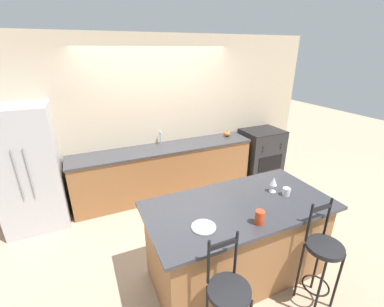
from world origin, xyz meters
The scene contains 14 objects.
ground_plane centered at (0.00, 0.00, 0.00)m, with size 18.00×18.00×0.00m, color tan.
wall_back centered at (0.00, 0.66, 1.35)m, with size 6.00×0.07×2.70m.
back_counter centered at (0.00, 0.36, 0.45)m, with size 3.16×0.64×0.90m.
sink_faucet centered at (0.00, 0.55, 1.03)m, with size 0.02×0.13×0.22m.
kitchen_island centered at (0.14, -1.73, 0.48)m, with size 1.98×0.99×0.95m.
refrigerator centered at (-2.02, 0.29, 0.90)m, with size 0.81×0.72×1.79m.
oven_range centered at (2.06, 0.31, 0.47)m, with size 0.78×0.66×0.95m.
bar_stool_near centered at (-0.40, -2.41, 0.60)m, with size 0.34×0.34×1.15m.
bar_stool_far centered at (0.68, -2.37, 0.60)m, with size 0.34×0.34×1.15m.
dinner_plate centered at (-0.38, -1.91, 0.96)m, with size 0.23×0.23×0.02m.
wine_glass centered at (0.62, -1.66, 1.08)m, with size 0.08×0.08×0.18m.
coffee_mug centered at (0.71, -1.78, 0.99)m, with size 0.11×0.08×0.09m.
tumbler_cup centered at (0.12, -2.07, 1.02)m, with size 0.09×0.09×0.14m.
pumpkin_decoration centered at (1.29, 0.41, 0.94)m, with size 0.12×0.12×0.12m.
Camera 1 is at (-1.25, -3.61, 2.46)m, focal length 24.00 mm.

